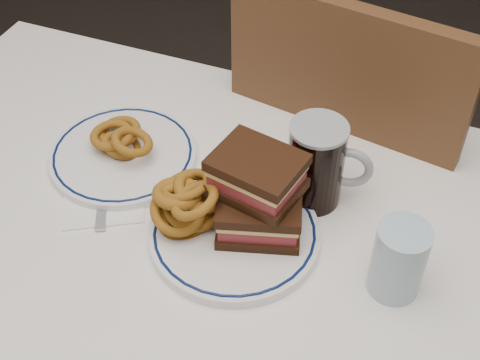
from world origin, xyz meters
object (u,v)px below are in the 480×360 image
at_px(chair_far, 353,161).
at_px(main_plate, 235,234).
at_px(reuben_sandwich, 258,195).
at_px(beer_mug, 318,164).
at_px(far_plate, 123,155).

distance_m(chair_far, main_plate, 0.52).
distance_m(chair_far, reuben_sandwich, 0.53).
xyz_separation_m(beer_mug, far_plate, (-0.35, -0.04, -0.07)).
bearing_deg(far_plate, reuben_sandwich, -14.14).
bearing_deg(reuben_sandwich, main_plate, -136.90).
relative_size(main_plate, reuben_sandwich, 1.69).
height_order(reuben_sandwich, beer_mug, beer_mug).
relative_size(reuben_sandwich, beer_mug, 1.04).
distance_m(beer_mug, far_plate, 0.36).
distance_m(chair_far, far_plate, 0.56).
height_order(chair_far, far_plate, chair_far).
bearing_deg(chair_far, far_plate, -134.34).
height_order(main_plate, far_plate, same).
relative_size(chair_far, main_plate, 3.61).
height_order(main_plate, beer_mug, beer_mug).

